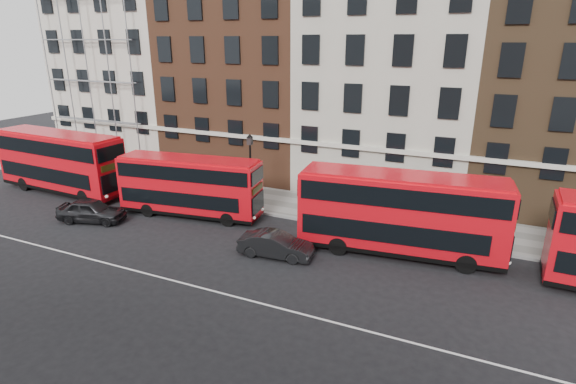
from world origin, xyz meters
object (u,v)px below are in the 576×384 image
at_px(bus_b, 189,185).
at_px(car_rear, 92,211).
at_px(bus_a, 60,161).
at_px(bus_c, 400,212).
at_px(car_front, 276,245).

distance_m(bus_b, car_rear, 6.62).
relative_size(bus_a, bus_c, 1.01).
bearing_deg(car_rear, car_front, -104.40).
bearing_deg(bus_b, car_front, -29.27).
xyz_separation_m(bus_a, car_front, (20.22, -3.13, -1.87)).
bearing_deg(car_rear, bus_a, 45.72).
distance_m(bus_a, bus_b, 12.22).
bearing_deg(car_front, car_rear, 86.31).
height_order(bus_a, car_front, bus_a).
relative_size(bus_c, car_rear, 2.56).
relative_size(bus_a, car_rear, 2.59).
xyz_separation_m(bus_a, bus_c, (26.29, -0.01, -0.05)).
bearing_deg(bus_b, bus_c, -7.92).
relative_size(bus_b, car_front, 2.38).
xyz_separation_m(bus_b, bus_c, (14.08, 0.00, 0.31)).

